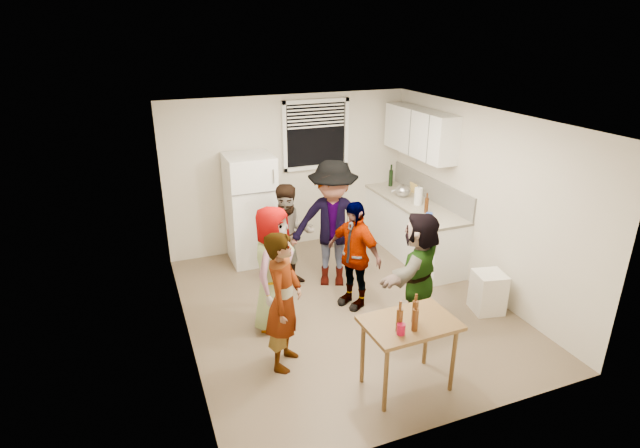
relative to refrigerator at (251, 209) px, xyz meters
name	(u,v)px	position (x,y,z in m)	size (l,w,h in m)	color
room	(344,308)	(0.75, -1.88, -0.85)	(4.00, 4.50, 2.50)	beige
window	(316,135)	(1.20, 0.33, 1.00)	(1.12, 0.10, 1.06)	white
refrigerator	(251,209)	(0.00, 0.00, 0.00)	(0.70, 0.70, 1.70)	white
counter_lower	(412,229)	(2.45, -0.73, -0.42)	(0.60, 2.20, 0.86)	white
countertop	(414,203)	(2.45, -0.73, 0.03)	(0.64, 2.22, 0.04)	#C0B69E
backsplash	(431,189)	(2.74, -0.73, 0.23)	(0.03, 2.20, 0.36)	#A7A298
upper_cabinets	(420,132)	(2.58, -0.53, 1.10)	(0.34, 1.60, 0.70)	white
kettle	(402,197)	(2.40, -0.45, 0.05)	(0.26, 0.22, 0.22)	silver
paper_towel	(418,204)	(2.43, -0.86, 0.05)	(0.12, 0.12, 0.27)	white
wine_bottle	(390,186)	(2.50, 0.14, 0.05)	(0.07, 0.07, 0.28)	black
beer_bottle_counter	(426,212)	(2.35, -1.22, 0.05)	(0.06, 0.06, 0.22)	#47230C
blue_cup	(429,221)	(2.19, -1.54, 0.05)	(0.09, 0.09, 0.13)	blue
picture_frame	(414,188)	(2.67, -0.35, 0.13)	(0.02, 0.20, 0.17)	#F3C760
trash_bin	(488,293)	(2.45, -2.62, -0.60)	(0.37, 0.37, 0.54)	white
serving_table	(405,385)	(0.71, -3.51, -0.85)	(0.92, 0.61, 0.77)	brown
beer_bottle_table	(399,331)	(0.53, -3.61, -0.08)	(0.06, 0.06, 0.24)	#47230C
red_cup	(401,334)	(0.52, -3.67, -0.08)	(0.08, 0.08, 0.11)	maroon
guest_grey	(275,325)	(-0.22, -1.94, -0.85)	(0.77, 1.57, 0.50)	gray
guest_stripe	(286,363)	(-0.33, -2.70, -0.85)	(0.57, 1.56, 0.37)	#141933
guest_back_left	(291,283)	(0.30, -0.98, -0.85)	(0.72, 1.49, 0.56)	brown
guest_back_right	(332,282)	(0.87, -1.18, -0.85)	(1.17, 1.82, 0.68)	#404045
guest_black	(352,304)	(0.89, -1.83, -0.85)	(0.85, 1.46, 0.36)	black
guest_orange	(414,322)	(1.43, -2.53, -0.85)	(1.37, 1.48, 0.44)	#B97D3C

